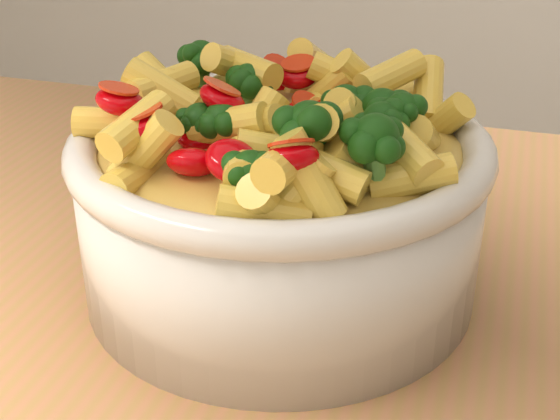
# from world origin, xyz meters

# --- Properties ---
(serving_bowl) EXTENTS (0.26, 0.26, 0.11)m
(serving_bowl) POSITION_xyz_m (0.02, 0.06, 0.96)
(serving_bowl) COLOR silver
(serving_bowl) RESTS_ON table
(pasta_salad) EXTENTS (0.21, 0.21, 0.05)m
(pasta_salad) POSITION_xyz_m (0.02, 0.06, 1.03)
(pasta_salad) COLOR #FBCC4F
(pasta_salad) RESTS_ON serving_bowl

